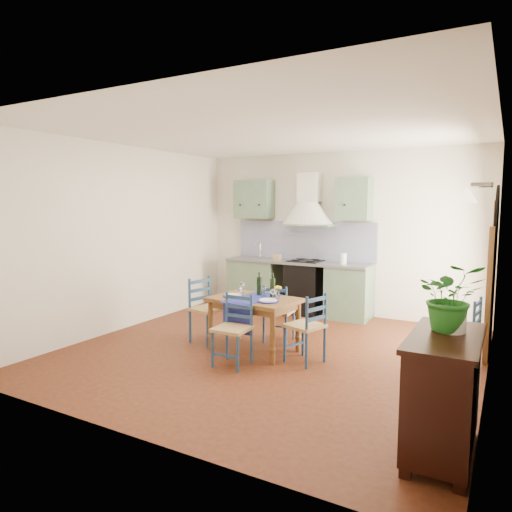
% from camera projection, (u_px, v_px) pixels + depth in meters
% --- Properties ---
extents(floor, '(5.00, 5.00, 0.00)m').
position_uv_depth(floor, '(271.00, 352.00, 5.94)').
color(floor, '#42190E').
rests_on(floor, ground).
extents(back_wall, '(5.00, 0.96, 2.80)m').
position_uv_depth(back_wall, '(307.00, 253.00, 8.03)').
color(back_wall, silver).
rests_on(back_wall, ground).
extents(right_wall, '(0.26, 5.00, 2.80)m').
position_uv_depth(right_wall, '(492.00, 259.00, 4.82)').
color(right_wall, silver).
rests_on(right_wall, ground).
extents(left_wall, '(0.04, 5.00, 2.80)m').
position_uv_depth(left_wall, '(126.00, 238.00, 6.99)').
color(left_wall, silver).
rests_on(left_wall, ground).
extents(ceiling, '(5.00, 5.00, 0.01)m').
position_uv_depth(ceiling, '(271.00, 131.00, 5.62)').
color(ceiling, white).
rests_on(ceiling, back_wall).
extents(dining_table, '(1.17, 0.90, 1.02)m').
position_uv_depth(dining_table, '(254.00, 304.00, 5.90)').
color(dining_table, brown).
rests_on(dining_table, ground).
extents(chair_near, '(0.41, 0.41, 0.85)m').
position_uv_depth(chair_near, '(233.00, 329.00, 5.40)').
color(chair_near, navy).
rests_on(chair_near, ground).
extents(chair_far, '(0.41, 0.41, 0.81)m').
position_uv_depth(chair_far, '(278.00, 312.00, 6.32)').
color(chair_far, navy).
rests_on(chair_far, ground).
extents(chair_left, '(0.50, 0.50, 0.90)m').
position_uv_depth(chair_left, '(207.00, 309.00, 6.31)').
color(chair_left, navy).
rests_on(chair_left, ground).
extents(chair_right, '(0.50, 0.50, 0.86)m').
position_uv_depth(chair_right, '(307.00, 327.00, 5.48)').
color(chair_right, navy).
rests_on(chair_right, ground).
extents(chair_spare, '(0.43, 0.43, 0.82)m').
position_uv_depth(chair_spare, '(464.00, 331.00, 5.37)').
color(chair_spare, navy).
rests_on(chair_spare, ground).
extents(sideboard, '(0.50, 1.05, 0.94)m').
position_uv_depth(sideboard, '(443.00, 390.00, 3.45)').
color(sideboard, black).
rests_on(sideboard, ground).
extents(potted_plant, '(0.57, 0.53, 0.53)m').
position_uv_depth(potted_plant, '(451.00, 297.00, 3.49)').
color(potted_plant, '#206D1F').
rests_on(potted_plant, sideboard).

